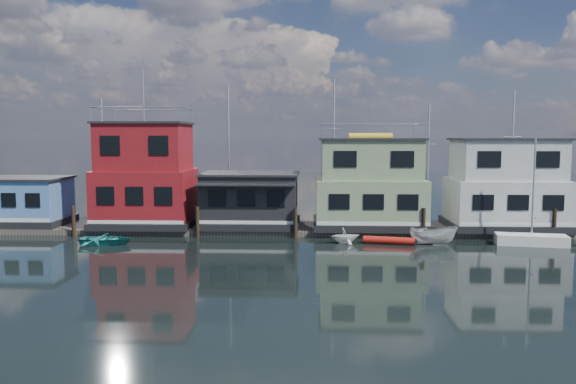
{
  "coord_description": "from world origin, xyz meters",
  "views": [
    {
      "loc": [
        4.16,
        -30.06,
        7.3
      ],
      "look_at": [
        2.36,
        12.0,
        3.0
      ],
      "focal_mm": 35.0,
      "sensor_mm": 36.0,
      "label": 1
    }
  ],
  "objects_px": {
    "houseboat_dark": "(250,200)",
    "houseboat_red": "(146,177)",
    "dinghy_teal": "(106,239)",
    "motorboat": "(433,235)",
    "houseboat_white": "(505,186)",
    "day_sailer": "(531,239)",
    "dinghy_white": "(345,235)",
    "red_kayak": "(389,240)",
    "houseboat_blue": "(25,201)",
    "houseboat_green": "(370,185)"
  },
  "relations": [
    {
      "from": "day_sailer",
      "to": "red_kayak",
      "type": "relative_size",
      "value": 2.09
    },
    {
      "from": "houseboat_white",
      "to": "houseboat_dark",
      "type": "bearing_deg",
      "value": -179.94
    },
    {
      "from": "houseboat_blue",
      "to": "houseboat_red",
      "type": "height_order",
      "value": "houseboat_red"
    },
    {
      "from": "houseboat_green",
      "to": "dinghy_white",
      "type": "xyz_separation_m",
      "value": [
        -2.09,
        -4.53,
        -3.02
      ]
    },
    {
      "from": "houseboat_dark",
      "to": "houseboat_red",
      "type": "bearing_deg",
      "value": 179.86
    },
    {
      "from": "motorboat",
      "to": "dinghy_white",
      "type": "xyz_separation_m",
      "value": [
        -5.88,
        0.21,
        -0.09
      ]
    },
    {
      "from": "motorboat",
      "to": "houseboat_white",
      "type": "bearing_deg",
      "value": -52.54
    },
    {
      "from": "houseboat_dark",
      "to": "dinghy_white",
      "type": "relative_size",
      "value": 3.69
    },
    {
      "from": "houseboat_red",
      "to": "day_sailer",
      "type": "distance_m",
      "value": 27.89
    },
    {
      "from": "dinghy_white",
      "to": "motorboat",
      "type": "bearing_deg",
      "value": -105.2
    },
    {
      "from": "red_kayak",
      "to": "dinghy_white",
      "type": "distance_m",
      "value": 2.94
    },
    {
      "from": "houseboat_red",
      "to": "houseboat_white",
      "type": "distance_m",
      "value": 27.01
    },
    {
      "from": "houseboat_dark",
      "to": "houseboat_green",
      "type": "distance_m",
      "value": 9.07
    },
    {
      "from": "day_sailer",
      "to": "dinghy_white",
      "type": "bearing_deg",
      "value": -171.46
    },
    {
      "from": "red_kayak",
      "to": "dinghy_teal",
      "type": "relative_size",
      "value": 0.99
    },
    {
      "from": "houseboat_green",
      "to": "dinghy_white",
      "type": "bearing_deg",
      "value": -114.79
    },
    {
      "from": "motorboat",
      "to": "houseboat_green",
      "type": "bearing_deg",
      "value": 38.82
    },
    {
      "from": "day_sailer",
      "to": "red_kayak",
      "type": "height_order",
      "value": "day_sailer"
    },
    {
      "from": "houseboat_blue",
      "to": "dinghy_white",
      "type": "bearing_deg",
      "value": -10.5
    },
    {
      "from": "houseboat_blue",
      "to": "day_sailer",
      "type": "distance_m",
      "value": 37.09
    },
    {
      "from": "dinghy_white",
      "to": "red_kayak",
      "type": "bearing_deg",
      "value": -107.29
    },
    {
      "from": "houseboat_red",
      "to": "houseboat_dark",
      "type": "relative_size",
      "value": 1.6
    },
    {
      "from": "houseboat_green",
      "to": "houseboat_white",
      "type": "bearing_deg",
      "value": -0.0
    },
    {
      "from": "houseboat_dark",
      "to": "dinghy_teal",
      "type": "xyz_separation_m",
      "value": [
        -9.09,
        -5.71,
        -2.06
      ]
    },
    {
      "from": "houseboat_green",
      "to": "dinghy_teal",
      "type": "bearing_deg",
      "value": -162.42
    },
    {
      "from": "houseboat_white",
      "to": "dinghy_white",
      "type": "xyz_separation_m",
      "value": [
        -12.09,
        -4.53,
        -3.01
      ]
    },
    {
      "from": "red_kayak",
      "to": "dinghy_teal",
      "type": "bearing_deg",
      "value": -165.65
    },
    {
      "from": "motorboat",
      "to": "red_kayak",
      "type": "distance_m",
      "value": 2.98
    },
    {
      "from": "houseboat_green",
      "to": "houseboat_red",
      "type": "bearing_deg",
      "value": -180.0
    },
    {
      "from": "houseboat_red",
      "to": "motorboat",
      "type": "distance_m",
      "value": 21.6
    },
    {
      "from": "houseboat_blue",
      "to": "dinghy_white",
      "type": "xyz_separation_m",
      "value": [
        24.41,
        -4.53,
        -1.68
      ]
    },
    {
      "from": "day_sailer",
      "to": "red_kayak",
      "type": "distance_m",
      "value": 9.41
    },
    {
      "from": "houseboat_green",
      "to": "houseboat_white",
      "type": "xyz_separation_m",
      "value": [
        10.0,
        -0.0,
        -0.01
      ]
    },
    {
      "from": "day_sailer",
      "to": "dinghy_white",
      "type": "xyz_separation_m",
      "value": [
        -12.34,
        0.14,
        0.11
      ]
    },
    {
      "from": "houseboat_green",
      "to": "houseboat_white",
      "type": "relative_size",
      "value": 1.0
    },
    {
      "from": "day_sailer",
      "to": "motorboat",
      "type": "bearing_deg",
      "value": -170.23
    },
    {
      "from": "houseboat_red",
      "to": "dinghy_teal",
      "type": "relative_size",
      "value": 3.44
    },
    {
      "from": "houseboat_blue",
      "to": "day_sailer",
      "type": "relative_size",
      "value": 0.9
    },
    {
      "from": "houseboat_white",
      "to": "dinghy_white",
      "type": "height_order",
      "value": "houseboat_white"
    },
    {
      "from": "houseboat_red",
      "to": "houseboat_dark",
      "type": "distance_m",
      "value": 8.18
    },
    {
      "from": "houseboat_blue",
      "to": "houseboat_dark",
      "type": "distance_m",
      "value": 17.5
    },
    {
      "from": "dinghy_white",
      "to": "dinghy_teal",
      "type": "bearing_deg",
      "value": 81.13
    },
    {
      "from": "houseboat_dark",
      "to": "houseboat_white",
      "type": "height_order",
      "value": "houseboat_white"
    },
    {
      "from": "houseboat_red",
      "to": "motorboat",
      "type": "bearing_deg",
      "value": -12.83
    },
    {
      "from": "houseboat_red",
      "to": "houseboat_green",
      "type": "relative_size",
      "value": 1.41
    },
    {
      "from": "houseboat_red",
      "to": "houseboat_white",
      "type": "bearing_deg",
      "value": 0.0
    },
    {
      "from": "houseboat_blue",
      "to": "houseboat_red",
      "type": "xyz_separation_m",
      "value": [
        9.5,
        0.0,
        1.9
      ]
    },
    {
      "from": "houseboat_dark",
      "to": "houseboat_white",
      "type": "distance_m",
      "value": 19.03
    },
    {
      "from": "red_kayak",
      "to": "dinghy_teal",
      "type": "distance_m",
      "value": 18.95
    },
    {
      "from": "red_kayak",
      "to": "dinghy_teal",
      "type": "xyz_separation_m",
      "value": [
        -18.92,
        -0.99,
        0.11
      ]
    }
  ]
}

